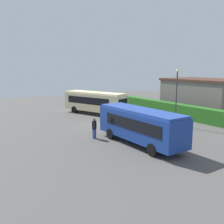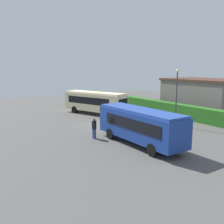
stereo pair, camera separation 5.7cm
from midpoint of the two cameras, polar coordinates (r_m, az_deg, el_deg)
name	(u,v)px [view 1 (the left image)]	position (r m, az deg, el deg)	size (l,w,h in m)	color
ground_plane	(105,125)	(29.27, -1.54, -2.93)	(64.00, 64.00, 0.00)	#514F4C
bus_cream	(95,101)	(35.64, -3.88, 2.37)	(9.75, 5.48, 3.12)	beige
bus_blue	(140,124)	(21.78, 6.21, -2.77)	(9.16, 2.58, 3.09)	navy
person_left	(94,128)	(23.70, -4.07, -3.53)	(0.45, 0.50, 1.93)	#334C8C
person_center	(168,125)	(25.44, 12.43, -2.86)	(0.41, 0.55, 1.90)	silver
hedge_row	(170,109)	(35.72, 12.79, 0.67)	(44.00, 1.41, 1.77)	#28651E
depot_building	(203,96)	(39.22, 19.75, 3.48)	(10.85, 7.32, 4.90)	slate
lamppost	(177,92)	(29.08, 14.25, 4.45)	(0.36, 0.36, 6.34)	#38383D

